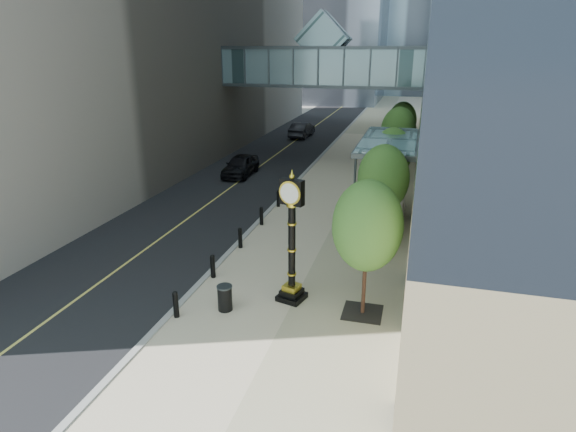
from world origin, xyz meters
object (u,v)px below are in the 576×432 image
object	(u,v)px
street_clock	(292,248)
car_far	(302,130)
car_near	(241,165)
trash_bin	(225,299)
pedestrian	(401,206)

from	to	relation	value
street_clock	car_far	size ratio (longest dim) A/B	1.04
car_near	car_far	size ratio (longest dim) A/B	0.95
trash_bin	car_near	xyz separation A→B (m)	(-6.24, 18.31, 0.28)
trash_bin	car_far	size ratio (longest dim) A/B	0.19
pedestrian	car_near	distance (m)	13.76
pedestrian	car_near	xyz separation A→B (m)	(-11.87, 6.97, -0.07)
pedestrian	car_near	bearing A→B (deg)	-18.40
street_clock	pedestrian	distance (m)	10.65
trash_bin	pedestrian	size ratio (longest dim) A/B	0.57
trash_bin	pedestrian	bearing A→B (deg)	63.64
street_clock	car_far	xyz separation A→B (m)	(-7.74, 33.53, -1.38)
pedestrian	car_near	size ratio (longest dim) A/B	0.35
trash_bin	car_far	world-z (taller)	car_far
street_clock	trash_bin	bearing A→B (deg)	-131.56
trash_bin	car_far	bearing A→B (deg)	99.14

